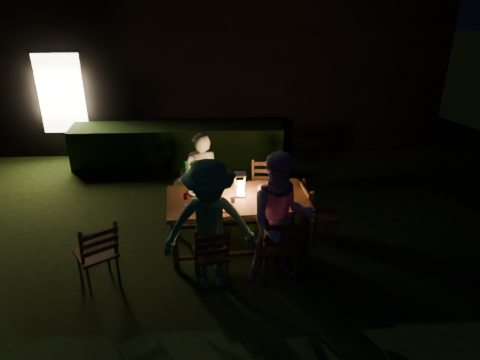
{
  "coord_description": "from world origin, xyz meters",
  "views": [
    {
      "loc": [
        0.34,
        -5.08,
        3.98
      ],
      "look_at": [
        0.62,
        0.94,
        0.97
      ],
      "focal_mm": 35.0,
      "sensor_mm": 36.0,
      "label": 1
    }
  ],
  "objects_px": {
    "ice_bucket": "(190,176)",
    "bottle_bucket_a": "(187,175)",
    "dining_table": "(237,203)",
    "chair_spare": "(98,264)",
    "chair_end": "(319,223)",
    "lantern": "(240,186)",
    "chair_near_right": "(279,256)",
    "person_house_side": "(202,178)",
    "chair_near_left": "(211,263)",
    "person_opp_right": "(281,220)",
    "person_opp_left": "(210,226)",
    "bottle_table": "(219,190)",
    "chair_far_left": "(203,206)",
    "chair_far_right": "(265,201)",
    "side_table": "(191,187)",
    "bottle_bucket_b": "(193,172)"
  },
  "relations": [
    {
      "from": "ice_bucket",
      "to": "bottle_bucket_a",
      "type": "height_order",
      "value": "bottle_bucket_a"
    },
    {
      "from": "dining_table",
      "to": "chair_spare",
      "type": "xyz_separation_m",
      "value": [
        -1.83,
        -0.78,
        -0.42
      ]
    },
    {
      "from": "person_opp_right",
      "to": "side_table",
      "type": "height_order",
      "value": "person_opp_right"
    },
    {
      "from": "chair_far_right",
      "to": "dining_table",
      "type": "bearing_deg",
      "value": 61.66
    },
    {
      "from": "bottle_table",
      "to": "lantern",
      "type": "bearing_deg",
      "value": 14.55
    },
    {
      "from": "chair_far_right",
      "to": "person_house_side",
      "type": "xyz_separation_m",
      "value": [
        -1.0,
        -0.04,
        0.46
      ]
    },
    {
      "from": "dining_table",
      "to": "chair_far_left",
      "type": "relative_size",
      "value": 2.14
    },
    {
      "from": "chair_end",
      "to": "ice_bucket",
      "type": "relative_size",
      "value": 3.29
    },
    {
      "from": "chair_end",
      "to": "side_table",
      "type": "relative_size",
      "value": 1.42
    },
    {
      "from": "chair_far_left",
      "to": "chair_end",
      "type": "xyz_separation_m",
      "value": [
        1.74,
        -0.62,
        0.01
      ]
    },
    {
      "from": "chair_near_right",
      "to": "lantern",
      "type": "bearing_deg",
      "value": 117.38
    },
    {
      "from": "person_opp_right",
      "to": "ice_bucket",
      "type": "bearing_deg",
      "value": 123.57
    },
    {
      "from": "side_table",
      "to": "chair_spare",
      "type": "bearing_deg",
      "value": -126.4
    },
    {
      "from": "person_opp_right",
      "to": "chair_near_left",
      "type": "bearing_deg",
      "value": 176.83
    },
    {
      "from": "dining_table",
      "to": "chair_spare",
      "type": "height_order",
      "value": "chair_spare"
    },
    {
      "from": "chair_far_right",
      "to": "bottle_bucket_a",
      "type": "xyz_separation_m",
      "value": [
        -1.23,
        -0.11,
        0.56
      ]
    },
    {
      "from": "lantern",
      "to": "dining_table",
      "type": "bearing_deg",
      "value": -129.91
    },
    {
      "from": "ice_bucket",
      "to": "bottle_bucket_b",
      "type": "distance_m",
      "value": 0.08
    },
    {
      "from": "chair_spare",
      "to": "chair_far_left",
      "type": "bearing_deg",
      "value": 16.63
    },
    {
      "from": "person_house_side",
      "to": "ice_bucket",
      "type": "bearing_deg",
      "value": 4.44
    },
    {
      "from": "chair_end",
      "to": "bottle_bucket_a",
      "type": "bearing_deg",
      "value": -113.83
    },
    {
      "from": "chair_near_left",
      "to": "side_table",
      "type": "relative_size",
      "value": 1.42
    },
    {
      "from": "person_opp_left",
      "to": "chair_far_right",
      "type": "bearing_deg",
      "value": 57.76
    },
    {
      "from": "person_opp_right",
      "to": "bottle_bucket_b",
      "type": "relative_size",
      "value": 5.66
    },
    {
      "from": "chair_far_right",
      "to": "person_house_side",
      "type": "bearing_deg",
      "value": 4.46
    },
    {
      "from": "chair_near_left",
      "to": "person_opp_right",
      "type": "height_order",
      "value": "person_opp_right"
    },
    {
      "from": "chair_end",
      "to": "lantern",
      "type": "height_order",
      "value": "lantern"
    },
    {
      "from": "chair_spare",
      "to": "side_table",
      "type": "distance_m",
      "value": 1.93
    },
    {
      "from": "bottle_table",
      "to": "side_table",
      "type": "distance_m",
      "value": 0.96
    },
    {
      "from": "chair_far_left",
      "to": "chair_near_left",
      "type": "bearing_deg",
      "value": 96.2
    },
    {
      "from": "chair_end",
      "to": "side_table",
      "type": "xyz_separation_m",
      "value": [
        -1.92,
        0.64,
        0.31
      ]
    },
    {
      "from": "person_opp_left",
      "to": "bottle_table",
      "type": "bearing_deg",
      "value": 76.29
    },
    {
      "from": "dining_table",
      "to": "bottle_bucket_b",
      "type": "distance_m",
      "value": 1.03
    },
    {
      "from": "person_opp_right",
      "to": "person_opp_left",
      "type": "xyz_separation_m",
      "value": [
        -0.9,
        -0.08,
        -0.01
      ]
    },
    {
      "from": "chair_spare",
      "to": "ice_bucket",
      "type": "distance_m",
      "value": 1.96
    },
    {
      "from": "person_house_side",
      "to": "chair_near_left",
      "type": "bearing_deg",
      "value": 90.06
    },
    {
      "from": "ice_bucket",
      "to": "bottle_bucket_a",
      "type": "distance_m",
      "value": 0.08
    },
    {
      "from": "chair_near_right",
      "to": "chair_far_right",
      "type": "xyz_separation_m",
      "value": [
        -0.03,
        1.55,
        -0.03
      ]
    },
    {
      "from": "chair_near_left",
      "to": "chair_end",
      "type": "distance_m",
      "value": 1.85
    },
    {
      "from": "dining_table",
      "to": "person_house_side",
      "type": "distance_m",
      "value": 0.94
    },
    {
      "from": "chair_near_right",
      "to": "person_opp_right",
      "type": "relative_size",
      "value": 0.6
    },
    {
      "from": "chair_far_left",
      "to": "ice_bucket",
      "type": "bearing_deg",
      "value": -5.12
    },
    {
      "from": "person_opp_right",
      "to": "ice_bucket",
      "type": "relative_size",
      "value": 6.03
    },
    {
      "from": "chair_near_left",
      "to": "bottle_table",
      "type": "height_order",
      "value": "bottle_table"
    },
    {
      "from": "dining_table",
      "to": "person_opp_left",
      "type": "xyz_separation_m",
      "value": [
        -0.38,
        -0.86,
        0.15
      ]
    },
    {
      "from": "chair_spare",
      "to": "ice_bucket",
      "type": "relative_size",
      "value": 3.51
    },
    {
      "from": "bottle_bucket_b",
      "to": "chair_end",
      "type": "bearing_deg",
      "value": -19.92
    },
    {
      "from": "chair_end",
      "to": "chair_far_left",
      "type": "bearing_deg",
      "value": -116.53
    },
    {
      "from": "chair_far_left",
      "to": "side_table",
      "type": "height_order",
      "value": "chair_far_left"
    },
    {
      "from": "dining_table",
      "to": "chair_spare",
      "type": "distance_m",
      "value": 2.03
    }
  ]
}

